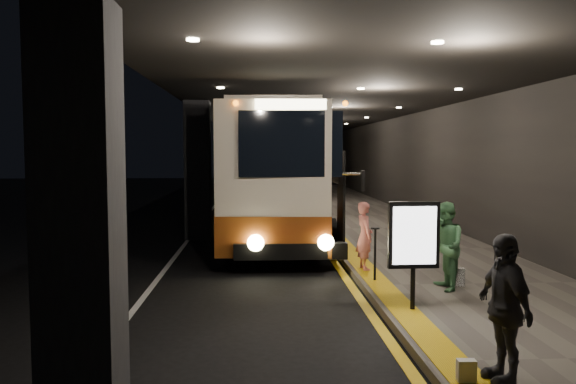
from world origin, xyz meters
name	(u,v)px	position (x,y,z in m)	size (l,w,h in m)	color
ground	(242,262)	(0.00, 0.00, 0.00)	(90.00, 90.00, 0.00)	black
lane_line_white	(193,234)	(-1.80, 5.00, 0.01)	(0.12, 50.00, 0.01)	silver
kerb_stripe_yellow	(314,233)	(2.35, 5.00, 0.01)	(0.18, 50.00, 0.01)	gold
sidewalk	(383,230)	(4.75, 5.00, 0.07)	(4.50, 50.00, 0.15)	#514C44
tactile_strip	(329,228)	(2.85, 5.00, 0.16)	(0.50, 50.00, 0.01)	gold
terminal_wall	(448,146)	(7.00, 5.00, 3.00)	(0.10, 50.00, 6.00)	black
support_columns	(198,170)	(-1.50, 4.00, 2.20)	(0.80, 24.80, 4.40)	black
canopy	(319,98)	(2.50, 5.00, 4.60)	(9.00, 50.00, 0.40)	black
coach_main	(280,179)	(1.14, 4.54, 1.90)	(3.41, 12.82, 3.96)	beige
coach_second	(270,169)	(1.10, 16.58, 1.85)	(2.86, 12.32, 3.85)	beige
coach_third	(266,165)	(1.04, 28.97, 1.74)	(3.09, 11.66, 3.63)	beige
passenger_boarding	(365,236)	(2.80, -1.72, 0.92)	(0.56, 0.37, 1.53)	#CD6A60
passenger_waiting_green	(445,246)	(3.97, -3.66, 1.00)	(0.83, 0.51, 1.70)	#488352
passenger_waiting_grey	(504,308)	(3.23, -7.89, 1.02)	(1.01, 0.52, 1.73)	#434247
bag_polka	(457,277)	(4.35, -3.32, 0.33)	(0.29, 0.13, 0.35)	black
bag_plain	(466,371)	(2.80, -7.91, 0.28)	(0.21, 0.12, 0.26)	silver
info_sign	(414,237)	(3.00, -4.95, 1.38)	(0.87, 0.14, 1.83)	black
stanchion_post	(375,254)	(2.81, -2.80, 0.69)	(0.05, 0.05, 1.09)	black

